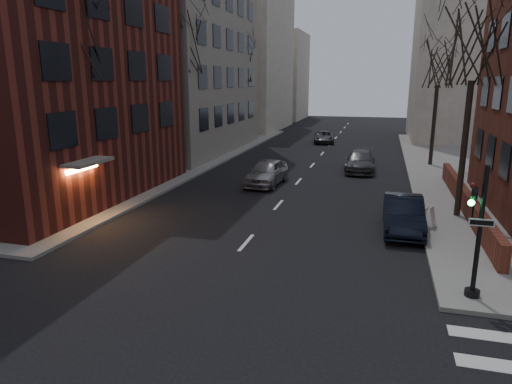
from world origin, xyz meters
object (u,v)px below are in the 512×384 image
Objects in this scene: traffic_signal at (476,241)px; parked_sedan at (403,214)px; tree_right_b at (439,64)px; streetlamp_near at (168,116)px; tree_left_c at (242,64)px; car_lane_silver at (267,172)px; streetlamp_far at (253,102)px; car_lane_far at (324,137)px; tree_left_b at (182,44)px; sandwich_board at (429,217)px; tree_right_a at (475,44)px; car_lane_gray at (360,161)px; tree_left_a at (73,35)px.

traffic_signal is 0.86× the size of parked_sedan.
tree_right_b is 20.01m from streetlamp_near.
car_lane_silver is (7.01, -17.46, -7.23)m from tree_left_c.
tree_left_c reaches higher than streetlamp_far.
tree_right_b reaches higher than car_lane_far.
sandwich_board is (16.10, -10.27, -8.31)m from tree_left_b.
tree_right_a reaches higher than streetlamp_near.
tree_right_a is (17.60, -22.00, 0.00)m from tree_left_c.
tree_left_c is (-16.74, 31.01, 6.12)m from traffic_signal.
car_lane_silver is at bearing 156.78° from tree_right_a.
car_lane_silver is 1.07× the size of car_lane_far.
parked_sedan is 0.92× the size of car_lane_gray.
car_lane_far is (-4.49, 14.75, -0.12)m from car_lane_gray.
parked_sedan is at bearing -138.13° from sandwich_board.
tree_right_a is at bearing -51.34° from tree_left_c.
sandwich_board is (-1.50, -16.27, -6.98)m from tree_right_b.
car_lane_silver is (-7.99, 7.25, 0.03)m from parked_sedan.
tree_left_a is at bearing -90.00° from tree_left_b.
streetlamp_far reaches higher than sandwich_board.
tree_right_a is at bearing -90.00° from tree_right_b.
tree_left_c is at bearing 143.73° from sandwich_board.
car_lane_far is (8.00, 29.36, -7.86)m from tree_left_a.
tree_left_b reaches higher than car_lane_silver.
car_lane_gray is at bearing 29.07° from streetlamp_near.
streetlamp_far reaches higher than car_lane_gray.
parked_sedan is (14.40, -6.71, -3.47)m from streetlamp_near.
streetlamp_near is 1.35× the size of parked_sedan.
car_lane_far reaches higher than sandwich_board.
tree_left_a reaches higher than parked_sedan.
tree_left_a reaches higher than streetlamp_far.
streetlamp_far is at bearing 87.85° from tree_left_b.
streetlamp_far is 1.43× the size of car_lane_far.
streetlamp_far is at bearing 140.72° from sandwich_board.
tree_left_a is at bearing -125.74° from car_lane_silver.
car_lane_silver is at bearing 163.32° from sandwich_board.
tree_left_b is at bearing 134.54° from traffic_signal.
tree_right_a is 2.09× the size of parked_sedan.
tree_left_c is 1.93× the size of car_lane_gray.
streetlamp_far is at bearing 88.77° from tree_left_a.
car_lane_silver is at bearing 136.69° from parked_sedan.
tree_left_a is 25.19m from tree_right_b.
parked_sedan is (14.40, -26.71, -3.47)m from streetlamp_far.
car_lane_far is (-9.60, 11.36, -6.97)m from tree_right_b.
tree_left_a reaches higher than car_lane_far.
streetlamp_far is (-17.00, 24.00, -3.79)m from tree_right_a.
tree_left_c is 1.55× the size of streetlamp_near.
car_lane_silver is at bearing 4.83° from streetlamp_near.
tree_left_b reaches higher than streetlamp_far.
traffic_signal is 0.64× the size of streetlamp_far.
tree_left_c is at bearing 118.36° from traffic_signal.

